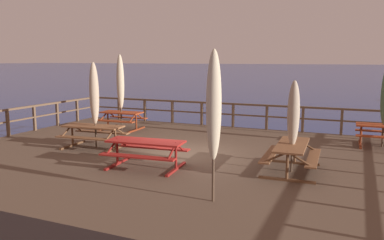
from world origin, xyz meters
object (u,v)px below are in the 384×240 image
at_px(picnic_table_front_left, 292,151).
at_px(patio_umbrella_short_back, 94,94).
at_px(picnic_table_back_right, 146,148).
at_px(patio_umbrella_tall_back_right, 214,106).
at_px(picnic_table_front_right, 382,131).
at_px(patio_umbrella_tall_front, 120,82).
at_px(picnic_table_back_left, 93,131).
at_px(picnic_table_mid_left, 122,117).
at_px(patio_umbrella_short_front, 293,114).

distance_m(picnic_table_front_left, patio_umbrella_short_back, 6.77).
relative_size(picnic_table_back_right, patio_umbrella_tall_back_right, 0.71).
bearing_deg(picnic_table_front_right, patio_umbrella_tall_front, -175.62).
distance_m(picnic_table_back_right, picnic_table_back_left, 3.22).
distance_m(picnic_table_front_right, patio_umbrella_short_back, 9.97).
xyz_separation_m(picnic_table_mid_left, patio_umbrella_tall_back_right, (6.58, -6.47, 1.49)).
relative_size(picnic_table_front_left, picnic_table_back_left, 0.99).
bearing_deg(picnic_table_front_left, patio_umbrella_short_back, 177.39).
distance_m(picnic_table_front_right, picnic_table_back_left, 9.96).
bearing_deg(patio_umbrella_short_front, picnic_table_mid_left, 155.31).
relative_size(picnic_table_front_right, patio_umbrella_short_front, 0.71).
bearing_deg(patio_umbrella_tall_back_right, picnic_table_back_left, 150.36).
xyz_separation_m(patio_umbrella_tall_back_right, patio_umbrella_short_front, (1.18, 2.90, -0.48)).
xyz_separation_m(patio_umbrella_short_front, patio_umbrella_short_back, (-6.64, 0.29, 0.29)).
bearing_deg(patio_umbrella_short_back, patio_umbrella_tall_back_right, -30.31).
relative_size(picnic_table_back_right, picnic_table_front_left, 1.06).
height_order(picnic_table_back_right, patio_umbrella_tall_front, patio_umbrella_tall_front).
bearing_deg(picnic_table_front_right, picnic_table_back_right, -138.53).
bearing_deg(picnic_table_front_left, patio_umbrella_short_front, 68.39).
relative_size(picnic_table_front_right, picnic_table_front_left, 0.81).
xyz_separation_m(picnic_table_mid_left, patio_umbrella_short_back, (1.12, -3.28, 1.30)).
xyz_separation_m(patio_umbrella_tall_front, patio_umbrella_short_back, (1.11, -3.24, -0.19)).
bearing_deg(picnic_table_front_left, picnic_table_front_right, 61.01).
distance_m(picnic_table_front_right, picnic_table_front_left, 4.94).
bearing_deg(picnic_table_mid_left, picnic_table_front_left, -24.80).
bearing_deg(patio_umbrella_short_front, picnic_table_back_right, -162.84).
height_order(patio_umbrella_tall_front, patio_umbrella_short_back, patio_umbrella_tall_front).
relative_size(picnic_table_back_right, patio_umbrella_short_back, 0.78).
bearing_deg(patio_umbrella_tall_front, patio_umbrella_short_back, -71.04).
relative_size(patio_umbrella_tall_back_right, patio_umbrella_short_front, 1.30).
xyz_separation_m(picnic_table_back_left, patio_umbrella_short_front, (6.71, -0.24, 1.00)).
height_order(picnic_table_front_right, picnic_table_mid_left, same).
relative_size(picnic_table_back_left, patio_umbrella_short_front, 0.88).
distance_m(picnic_table_front_right, patio_umbrella_short_front, 5.03).
bearing_deg(picnic_table_back_left, patio_umbrella_tall_back_right, -29.64).
xyz_separation_m(picnic_table_front_right, picnic_table_back_right, (-6.21, -5.49, 0.01)).
relative_size(picnic_table_back_right, picnic_table_mid_left, 1.25).
relative_size(picnic_table_back_right, patio_umbrella_short_front, 0.92).
relative_size(picnic_table_back_left, patio_umbrella_tall_front, 0.67).
bearing_deg(picnic_table_back_left, patio_umbrella_short_back, 35.80).
bearing_deg(patio_umbrella_tall_front, picnic_table_mid_left, 100.98).
bearing_deg(patio_umbrella_tall_front, patio_umbrella_short_front, -24.49).
height_order(picnic_table_front_left, patio_umbrella_tall_back_right, patio_umbrella_tall_back_right).
distance_m(picnic_table_front_left, patio_umbrella_short_front, 1.00).
distance_m(picnic_table_front_right, patio_umbrella_tall_back_right, 8.18).
relative_size(patio_umbrella_short_front, patio_umbrella_short_back, 0.85).
relative_size(picnic_table_mid_left, picnic_table_front_left, 0.85).
bearing_deg(picnic_table_front_left, patio_umbrella_tall_front, 155.41).
bearing_deg(picnic_table_mid_left, picnic_table_front_right, 4.17).
bearing_deg(picnic_table_back_left, picnic_table_front_left, -2.18).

